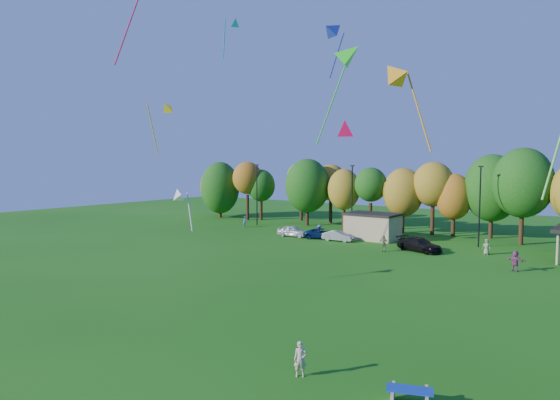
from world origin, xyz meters
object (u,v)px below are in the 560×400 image
Objects in this scene: kite_flyer at (300,359)px; car_a at (293,231)px; picnic_table at (410,397)px; car_b at (338,236)px; car_d at (419,245)px; car_c at (323,234)px.

kite_flyer is 0.39× the size of car_a.
picnic_table is 0.58× the size of car_b.
picnic_table is 35.08m from car_d.
car_a is at bearing 105.81° from car_d.
car_a is 6.40m from car_b.
picnic_table is 5.05m from kite_flyer.
car_a is 0.92× the size of car_c.
car_a is 4.02m from car_c.
car_c is (-2.46, 0.47, -0.00)m from car_b.
car_d is (-12.26, 32.87, 0.29)m from picnic_table.
car_a is at bearing 82.85° from car_c.
car_c is 12.93m from car_d.
car_c is at bearing 101.73° from car_d.
car_a is 1.08× the size of car_b.
kite_flyer is (-5.03, -0.19, 0.35)m from picnic_table.
car_a reaches higher than car_c.
picnic_table is at bearing -162.43° from car_c.
picnic_table is at bearing -32.31° from kite_flyer.
car_d reaches higher than car_a.
kite_flyer reaches higher than car_b.
car_c is at bearing 71.38° from car_b.
car_d is (10.40, -0.82, 0.11)m from car_b.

